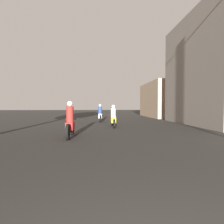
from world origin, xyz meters
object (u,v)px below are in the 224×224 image
at_px(motorcycle_silver, 100,115).
at_px(building_right_near, 213,71).
at_px(building_right_far, 167,100).
at_px(motorcycle_yellow, 113,118).
at_px(motorcycle_red, 70,123).

bearing_deg(motorcycle_silver, building_right_near, -15.76).
distance_m(motorcycle_silver, building_right_near, 9.59).
bearing_deg(building_right_far, motorcycle_yellow, -127.42).
height_order(motorcycle_silver, building_right_far, building_right_far).
distance_m(motorcycle_red, motorcycle_yellow, 4.30).
xyz_separation_m(motorcycle_red, building_right_far, (10.15, 13.96, 1.52)).
bearing_deg(building_right_near, motorcycle_silver, 161.77).
bearing_deg(motorcycle_yellow, building_right_near, 7.22).
height_order(building_right_near, building_right_far, building_right_near).
bearing_deg(motorcycle_red, motorcycle_silver, 73.04).
bearing_deg(motorcycle_red, motorcycle_yellow, 52.23).
xyz_separation_m(building_right_near, building_right_far, (0.19, 9.25, -1.90)).
xyz_separation_m(motorcycle_silver, building_right_far, (8.70, 6.45, 1.54)).
height_order(motorcycle_red, motorcycle_silver, motorcycle_red).
xyz_separation_m(motorcycle_red, motorcycle_silver, (1.46, 7.52, -0.02)).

